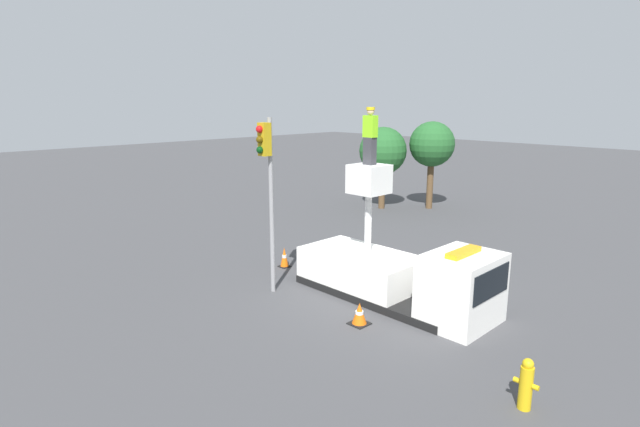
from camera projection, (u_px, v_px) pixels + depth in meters
ground_plane at (381, 295)px, 15.94m from camera, size 120.00×120.00×0.00m
bucket_truck at (394, 275)px, 15.39m from camera, size 6.48×2.24×4.15m
worker at (370, 136)px, 15.23m from camera, size 0.40×0.26×1.75m
traffic_light_pole at (267, 172)px, 15.35m from camera, size 0.34×0.57×5.59m
fire_hydrant at (526, 384)px, 9.98m from camera, size 0.51×0.27×1.10m
traffic_cone_rear at (284, 258)px, 18.61m from camera, size 0.38×0.38×0.75m
traffic_cone_curbside at (359, 314)px, 13.84m from camera, size 0.52×0.52×0.63m
tree_left_bg at (383, 151)px, 28.12m from camera, size 2.68×2.68×4.65m
tree_right_bg at (432, 145)px, 28.01m from camera, size 2.53×2.53×4.96m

